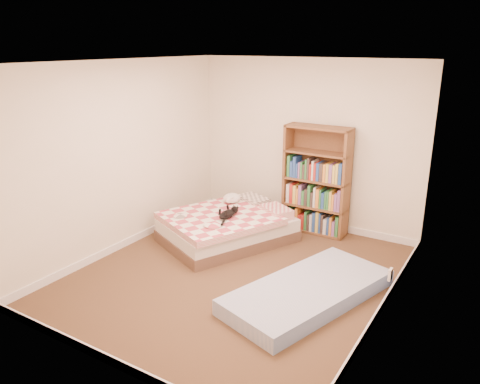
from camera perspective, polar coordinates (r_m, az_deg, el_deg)
The scene contains 6 objects.
room at distance 5.33m, azimuth -0.62°, elevation 1.44°, with size 3.51×4.01×2.51m.
bed at distance 6.64m, azimuth -1.41°, elevation -4.22°, with size 1.81×2.06×0.46m.
bookshelf at distance 6.94m, azimuth 9.27°, elevation -0.25°, with size 0.95×0.32×1.58m.
floor_mattress at distance 5.29m, azimuth 8.31°, elevation -11.94°, with size 0.89×1.97×0.18m, color #6D85B5.
black_cat at distance 6.38m, azimuth -1.42°, elevation -2.64°, with size 0.18×0.55×0.13m.
white_dog at distance 6.96m, azimuth -1.00°, elevation -0.76°, with size 0.36×0.37×0.14m.
Camera 1 is at (2.72, -4.33, 2.70)m, focal length 35.00 mm.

